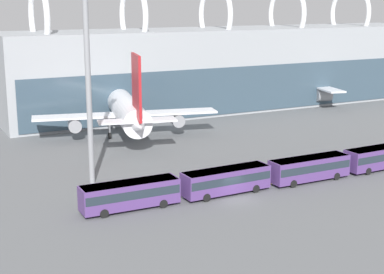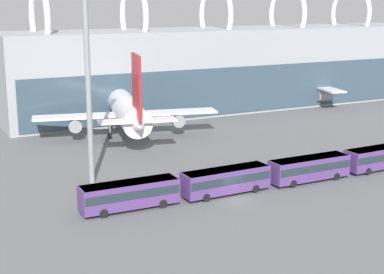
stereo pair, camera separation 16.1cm
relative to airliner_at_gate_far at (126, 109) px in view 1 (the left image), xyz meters
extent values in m
plane|color=slate|center=(-0.23, -36.66, -4.94)|extent=(440.00, 440.00, 0.00)
cube|color=#9EA3A8|center=(55.29, 17.59, 3.67)|extent=(146.92, 18.66, 17.22)
cube|color=#384C5B|center=(55.29, 8.16, 0.30)|extent=(143.98, 0.20, 9.47)
torus|color=white|center=(-9.87, 17.59, 15.11)|extent=(1.10, 13.70, 13.70)
torus|color=white|center=(8.75, 17.59, 15.11)|extent=(1.10, 13.70, 13.70)
torus|color=white|center=(27.36, 17.59, 15.11)|extent=(1.10, 13.70, 13.70)
torus|color=white|center=(45.98, 17.59, 15.11)|extent=(1.10, 13.70, 13.70)
torus|color=white|center=(64.60, 17.59, 15.11)|extent=(1.10, 13.70, 13.70)
cylinder|color=white|center=(0.26, 1.13, -0.03)|extent=(10.97, 29.08, 4.55)
sphere|color=white|center=(3.53, 15.15, -0.03)|extent=(4.46, 4.46, 4.46)
cone|color=white|center=(-3.01, -12.89, -0.03)|extent=(5.64, 7.14, 4.32)
cube|color=white|center=(-0.14, -0.58, -0.83)|extent=(31.41, 11.03, 0.35)
cylinder|color=gray|center=(-8.67, 1.41, -2.17)|extent=(3.02, 4.30, 2.19)
cylinder|color=gray|center=(8.40, -2.57, -2.17)|extent=(3.02, 4.30, 2.19)
cube|color=red|center=(-2.85, -12.21, 5.54)|extent=(1.94, 6.75, 9.77)
cube|color=white|center=(-2.85, -12.21, 0.43)|extent=(12.24, 5.80, 0.28)
cylinder|color=gray|center=(2.46, 10.54, -2.44)|extent=(0.36, 0.36, 3.91)
cylinder|color=black|center=(2.46, 10.54, -4.39)|extent=(0.69, 1.17, 1.10)
cylinder|color=gray|center=(-3.01, 0.09, -2.44)|extent=(0.36, 0.36, 3.91)
cylinder|color=black|center=(-3.01, 0.09, -4.39)|extent=(0.69, 1.17, 1.10)
cylinder|color=gray|center=(2.74, -1.25, -2.44)|extent=(0.36, 0.36, 3.91)
cylinder|color=black|center=(2.74, -1.25, -4.39)|extent=(0.69, 1.17, 1.10)
cylinder|color=silver|center=(53.07, 15.78, 0.23)|extent=(28.64, 11.34, 5.30)
sphere|color=silver|center=(66.81, 12.69, 0.23)|extent=(5.19, 5.19, 5.19)
cone|color=silver|center=(39.33, 18.87, 0.23)|extent=(7.14, 6.26, 5.03)
cube|color=silver|center=(51.39, 16.16, -0.70)|extent=(10.23, 30.94, 0.35)
cylinder|color=gray|center=(53.29, 24.60, -2.29)|extent=(3.86, 3.35, 2.68)
cylinder|color=gray|center=(49.50, 7.71, -2.29)|extent=(3.86, 3.35, 2.68)
cube|color=#19724C|center=(40.00, 18.71, 5.49)|extent=(6.19, 1.76, 8.94)
cube|color=silver|center=(40.00, 18.71, 0.76)|extent=(6.14, 14.14, 0.28)
cylinder|color=gray|center=(62.29, 13.71, -2.35)|extent=(0.36, 0.36, 4.09)
cylinder|color=black|center=(62.29, 13.71, -4.39)|extent=(1.17, 0.68, 1.10)
cylinder|color=gray|center=(52.15, 19.51, -2.35)|extent=(0.36, 0.36, 4.09)
cylinder|color=black|center=(52.15, 19.51, -4.39)|extent=(1.17, 0.68, 1.10)
cylinder|color=gray|center=(50.64, 12.80, -2.35)|extent=(0.36, 0.36, 4.09)
cylinder|color=black|center=(50.64, 12.80, -4.39)|extent=(1.17, 0.68, 1.10)
cube|color=#56387A|center=(-12.67, -34.04, -3.16)|extent=(11.36, 2.94, 2.81)
cube|color=#232D38|center=(-12.67, -34.04, -2.88)|extent=(11.14, 2.97, 0.98)
cube|color=silver|center=(-12.67, -34.04, -1.81)|extent=(11.02, 2.86, 0.12)
cylinder|color=black|center=(-9.15, -32.78, -4.44)|extent=(1.00, 0.31, 1.00)
cylinder|color=black|center=(-9.18, -35.38, -4.44)|extent=(1.00, 0.31, 1.00)
cylinder|color=black|center=(-16.17, -32.69, -4.44)|extent=(1.00, 0.31, 1.00)
cylinder|color=black|center=(-16.20, -35.29, -4.44)|extent=(1.00, 0.31, 1.00)
cube|color=#56387A|center=(-0.32, -34.40, -3.16)|extent=(11.40, 3.09, 2.81)
cube|color=#232D38|center=(-0.32, -34.40, -2.88)|extent=(11.17, 3.11, 0.98)
cube|color=silver|center=(-0.32, -34.40, -1.81)|extent=(11.05, 2.99, 0.12)
cylinder|color=black|center=(3.16, -33.01, -4.44)|extent=(1.01, 0.33, 1.00)
cylinder|color=black|center=(3.23, -35.61, -4.44)|extent=(1.01, 0.33, 1.00)
cylinder|color=black|center=(-3.86, -33.19, -4.44)|extent=(1.01, 0.33, 1.00)
cylinder|color=black|center=(-3.80, -35.78, -4.44)|extent=(1.01, 0.33, 1.00)
cube|color=#56387A|center=(12.04, -34.81, -3.16)|extent=(11.33, 2.82, 2.81)
cube|color=#232D38|center=(12.04, -34.81, -2.88)|extent=(11.11, 2.84, 0.98)
cube|color=silver|center=(12.04, -34.81, -1.81)|extent=(10.99, 2.73, 0.12)
cylinder|color=black|center=(15.55, -33.50, -4.44)|extent=(1.00, 0.30, 1.00)
cylinder|color=black|center=(15.55, -36.10, -4.44)|extent=(1.00, 0.30, 1.00)
cylinder|color=black|center=(8.52, -33.51, -4.44)|extent=(1.00, 0.30, 1.00)
cylinder|color=black|center=(8.53, -36.11, -4.44)|extent=(1.00, 0.30, 1.00)
cube|color=#56387A|center=(24.39, -34.87, -3.16)|extent=(11.40, 3.09, 2.81)
cube|color=#232D38|center=(24.39, -34.87, -2.88)|extent=(11.17, 3.12, 0.98)
cube|color=silver|center=(24.39, -34.87, -1.81)|extent=(11.06, 3.00, 0.12)
cylinder|color=black|center=(20.85, -33.66, -4.44)|extent=(1.01, 0.33, 1.00)
cylinder|color=black|center=(20.91, -36.26, -4.44)|extent=(1.01, 0.33, 1.00)
cylinder|color=gray|center=(-13.44, -22.56, 7.36)|extent=(0.71, 0.71, 24.59)
cube|color=yellow|center=(6.51, -33.70, -4.94)|extent=(6.98, 2.03, 0.01)
camera|label=1|loc=(-35.32, -93.23, 18.15)|focal=55.00mm
camera|label=2|loc=(-35.18, -93.30, 18.15)|focal=55.00mm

